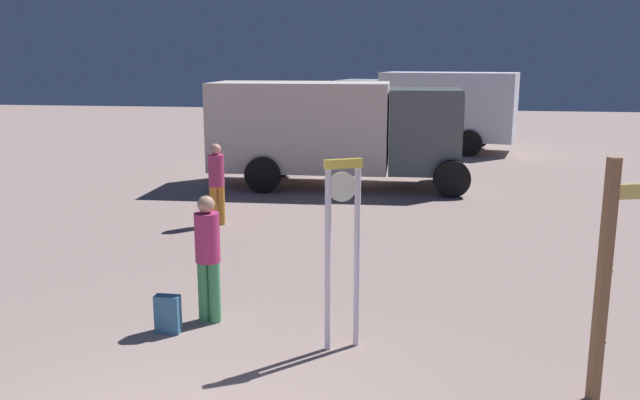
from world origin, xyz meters
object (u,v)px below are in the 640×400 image
object	(u,v)px
arrow_sign	(636,242)
person_distant	(217,180)
person_near_clock	(208,252)
box_truck_near	(333,128)
backpack	(168,314)
box_truck_far	(428,107)
standing_clock	(343,237)

from	to	relation	value
arrow_sign	person_distant	distance (m)	8.62
person_near_clock	box_truck_near	world-z (taller)	box_truck_near
person_distant	box_truck_near	size ratio (longest dim) A/B	0.25
backpack	box_truck_near	distance (m)	9.94
backpack	box_truck_near	size ratio (longest dim) A/B	0.07
arrow_sign	box_truck_far	xyz separation A→B (m)	(-1.93, 18.13, -0.03)
box_truck_far	backpack	bearing A→B (deg)	-100.12
person_near_clock	box_truck_far	world-z (taller)	box_truck_far
arrow_sign	box_truck_far	distance (m)	18.23
box_truck_near	box_truck_far	distance (m)	7.88
arrow_sign	person_near_clock	world-z (taller)	arrow_sign
box_truck_near	box_truck_far	size ratio (longest dim) A/B	0.96
arrow_sign	person_near_clock	xyz separation A→B (m)	(-4.64, 1.23, -0.68)
arrow_sign	backpack	bearing A→B (deg)	170.93
arrow_sign	backpack	size ratio (longest dim) A/B	5.05
backpack	box_truck_near	world-z (taller)	box_truck_near
arrow_sign	box_truck_near	bearing A→B (deg)	112.39
box_truck_near	box_truck_far	world-z (taller)	box_truck_far
box_truck_near	box_truck_far	xyz separation A→B (m)	(2.45, 7.49, 0.04)
person_near_clock	box_truck_near	distance (m)	9.43
standing_clock	person_distant	size ratio (longest dim) A/B	1.34
person_distant	box_truck_far	world-z (taller)	box_truck_far
person_distant	box_truck_far	distance (m)	12.76
person_near_clock	standing_clock	bearing A→B (deg)	-16.31
backpack	box_truck_far	size ratio (longest dim) A/B	0.07
person_distant	standing_clock	bearing A→B (deg)	-59.17
person_near_clock	box_truck_far	size ratio (longest dim) A/B	0.24
standing_clock	box_truck_near	bearing A→B (deg)	98.62
standing_clock	person_distant	distance (m)	6.25
arrow_sign	box_truck_far	world-z (taller)	box_truck_far
person_distant	box_truck_near	xyz separation A→B (m)	(1.70, 4.56, 0.60)
backpack	person_near_clock	bearing A→B (deg)	48.24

